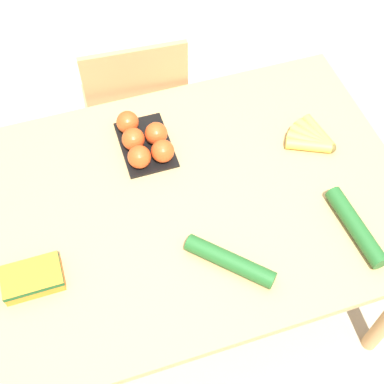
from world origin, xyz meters
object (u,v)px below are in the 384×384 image
(tomato_pack, at_px, (144,141))
(cucumber_near, at_px, (356,227))
(carrot_bag, at_px, (32,278))
(cucumber_far, at_px, (230,261))
(banana_bunch, at_px, (313,139))
(chair, at_px, (137,115))

(tomato_pack, bearing_deg, cucumber_near, -44.03)
(carrot_bag, distance_m, cucumber_far, 0.57)
(tomato_pack, bearing_deg, carrot_bag, -138.65)
(banana_bunch, xyz_separation_m, carrot_bag, (-0.98, -0.23, 0.01))
(chair, distance_m, cucumber_near, 1.08)
(carrot_bag, distance_m, cucumber_near, 0.96)
(cucumber_near, bearing_deg, banana_bunch, 85.48)
(chair, distance_m, banana_bunch, 0.81)
(banana_bunch, relative_size, tomato_pack, 0.69)
(chair, height_order, tomato_pack, chair)
(cucumber_far, bearing_deg, cucumber_near, -1.10)
(carrot_bag, xyz_separation_m, cucumber_near, (0.95, -0.13, -0.00))
(chair, bearing_deg, banana_bunch, 135.21)
(banana_bunch, bearing_deg, tomato_pack, 165.08)
(carrot_bag, bearing_deg, cucumber_far, -12.40)
(chair, bearing_deg, cucumber_near, 120.67)
(cucumber_near, distance_m, cucumber_far, 0.40)
(banana_bunch, height_order, tomato_pack, tomato_pack)
(chair, height_order, cucumber_far, chair)
(banana_bunch, height_order, cucumber_far, cucumber_far)
(banana_bunch, height_order, carrot_bag, carrot_bag)
(tomato_pack, bearing_deg, cucumber_far, -76.17)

